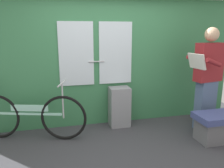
% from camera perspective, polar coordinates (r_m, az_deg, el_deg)
% --- Properties ---
extents(ground_plane, '(6.02, 4.03, 0.04)m').
position_cam_1_polar(ground_plane, '(3.44, 3.40, -17.22)').
color(ground_plane, '#38383D').
extents(train_door_wall, '(5.02, 0.28, 2.32)m').
position_cam_1_polar(train_door_wall, '(4.16, -1.37, 6.16)').
color(train_door_wall, '#387A4C').
rests_on(train_door_wall, ground_plane).
extents(bicycle_near_door, '(1.75, 0.66, 0.95)m').
position_cam_1_polar(bicycle_near_door, '(3.91, -19.84, -7.49)').
color(bicycle_near_door, black).
rests_on(bicycle_near_door, ground_plane).
extents(passenger_reading_newspaper, '(0.62, 0.56, 1.78)m').
position_cam_1_polar(passenger_reading_newspaper, '(4.27, 22.67, 1.64)').
color(passenger_reading_newspaper, slate).
rests_on(passenger_reading_newspaper, ground_plane).
extents(trash_bin_by_wall, '(0.36, 0.28, 0.73)m').
position_cam_1_polar(trash_bin_by_wall, '(4.20, 1.86, -5.67)').
color(trash_bin_by_wall, gray).
rests_on(trash_bin_by_wall, ground_plane).
extents(bench_seat_corner, '(0.70, 0.44, 0.45)m').
position_cam_1_polar(bench_seat_corner, '(4.04, 24.72, -9.58)').
color(bench_seat_corner, '#3D477F').
rests_on(bench_seat_corner, ground_plane).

